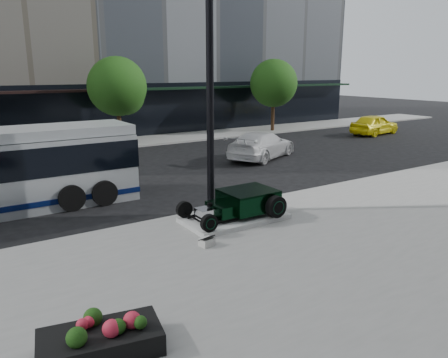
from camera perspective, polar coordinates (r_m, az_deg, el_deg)
ground at (r=17.99m, az=-1.95°, el=-1.91°), size 120.00×120.00×0.00m
sidewalk_far at (r=30.55m, az=-15.77°, el=4.32°), size 70.00×4.00×0.12m
street_trees at (r=29.67m, az=-13.54°, el=11.40°), size 29.80×3.80×5.70m
display_plinth at (r=14.46m, az=1.38°, el=-5.12°), size 3.40×1.80×0.15m
hot_rod at (r=14.48m, az=2.48°, el=-3.00°), size 3.22×2.00×0.81m
info_plaque at (r=12.43m, az=-2.27°, el=-8.16°), size 0.45×0.37×0.31m
lamppost at (r=14.71m, az=-1.83°, el=10.17°), size 0.46×0.46×8.28m
flower_planter at (r=8.38m, az=-15.84°, el=-19.60°), size 2.24×1.42×0.68m
white_sedan at (r=25.16m, az=4.95°, el=4.45°), size 5.74×4.20×1.54m
yellow_taxi at (r=36.46m, az=19.06°, el=6.75°), size 4.87×2.48×1.59m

